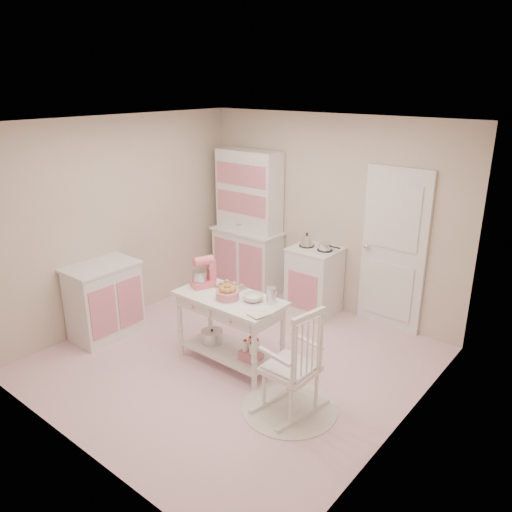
{
  "coord_description": "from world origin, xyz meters",
  "views": [
    {
      "loc": [
        3.28,
        -3.65,
        2.99
      ],
      "look_at": [
        -0.06,
        0.45,
        1.12
      ],
      "focal_mm": 35.0,
      "sensor_mm": 36.0,
      "label": 1
    }
  ],
  "objects_px": {
    "work_table": "(230,330)",
    "hutch": "(248,223)",
    "stove": "(314,281)",
    "rocking_chair": "(291,359)",
    "base_cabinet": "(104,301)",
    "bread_basket": "(228,295)",
    "stand_mixer": "(202,272)"
  },
  "relations": [
    {
      "from": "stove",
      "to": "stand_mixer",
      "type": "distance_m",
      "value": 1.77
    },
    {
      "from": "base_cabinet",
      "to": "stand_mixer",
      "type": "xyz_separation_m",
      "value": [
        1.19,
        0.51,
        0.51
      ]
    },
    {
      "from": "bread_basket",
      "to": "hutch",
      "type": "bearing_deg",
      "value": 124.32
    },
    {
      "from": "stove",
      "to": "work_table",
      "type": "xyz_separation_m",
      "value": [
        -0.02,
        -1.66,
        -0.06
      ]
    },
    {
      "from": "bread_basket",
      "to": "stove",
      "type": "bearing_deg",
      "value": 90.11
    },
    {
      "from": "base_cabinet",
      "to": "work_table",
      "type": "xyz_separation_m",
      "value": [
        1.61,
        0.49,
        -0.06
      ]
    },
    {
      "from": "hutch",
      "to": "work_table",
      "type": "height_order",
      "value": "hutch"
    },
    {
      "from": "base_cabinet",
      "to": "bread_basket",
      "type": "xyz_separation_m",
      "value": [
        1.63,
        0.44,
        0.39
      ]
    },
    {
      "from": "base_cabinet",
      "to": "bread_basket",
      "type": "distance_m",
      "value": 1.73
    },
    {
      "from": "stove",
      "to": "rocking_chair",
      "type": "xyz_separation_m",
      "value": [
        0.99,
        -1.94,
        0.09
      ]
    },
    {
      "from": "stand_mixer",
      "to": "bread_basket",
      "type": "relative_size",
      "value": 1.36
    },
    {
      "from": "stove",
      "to": "rocking_chair",
      "type": "relative_size",
      "value": 0.84
    },
    {
      "from": "work_table",
      "to": "stand_mixer",
      "type": "distance_m",
      "value": 0.71
    },
    {
      "from": "hutch",
      "to": "bread_basket",
      "type": "height_order",
      "value": "hutch"
    },
    {
      "from": "base_cabinet",
      "to": "stand_mixer",
      "type": "relative_size",
      "value": 2.71
    },
    {
      "from": "stove",
      "to": "work_table",
      "type": "height_order",
      "value": "stove"
    },
    {
      "from": "hutch",
      "to": "stand_mixer",
      "type": "xyz_separation_m",
      "value": [
        0.76,
        -1.69,
        -0.07
      ]
    },
    {
      "from": "base_cabinet",
      "to": "stove",
      "type": "bearing_deg",
      "value": 52.83
    },
    {
      "from": "hutch",
      "to": "bread_basket",
      "type": "bearing_deg",
      "value": -55.68
    },
    {
      "from": "work_table",
      "to": "bread_basket",
      "type": "height_order",
      "value": "bread_basket"
    },
    {
      "from": "base_cabinet",
      "to": "bread_basket",
      "type": "height_order",
      "value": "base_cabinet"
    },
    {
      "from": "hutch",
      "to": "stand_mixer",
      "type": "bearing_deg",
      "value": -65.72
    },
    {
      "from": "stove",
      "to": "stand_mixer",
      "type": "relative_size",
      "value": 2.71
    },
    {
      "from": "hutch",
      "to": "rocking_chair",
      "type": "xyz_separation_m",
      "value": [
        2.19,
        -1.99,
        -0.49
      ]
    },
    {
      "from": "work_table",
      "to": "hutch",
      "type": "bearing_deg",
      "value": 124.65
    },
    {
      "from": "hutch",
      "to": "rocking_chair",
      "type": "bearing_deg",
      "value": -42.23
    },
    {
      "from": "hutch",
      "to": "bread_basket",
      "type": "xyz_separation_m",
      "value": [
        1.2,
        -1.76,
        -0.19
      ]
    },
    {
      "from": "stove",
      "to": "stand_mixer",
      "type": "height_order",
      "value": "stand_mixer"
    },
    {
      "from": "stand_mixer",
      "to": "hutch",
      "type": "bearing_deg",
      "value": 135.98
    },
    {
      "from": "stove",
      "to": "rocking_chair",
      "type": "height_order",
      "value": "rocking_chair"
    },
    {
      "from": "stove",
      "to": "hutch",
      "type": "bearing_deg",
      "value": 177.61
    },
    {
      "from": "bread_basket",
      "to": "base_cabinet",
      "type": "bearing_deg",
      "value": -165.06
    }
  ]
}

